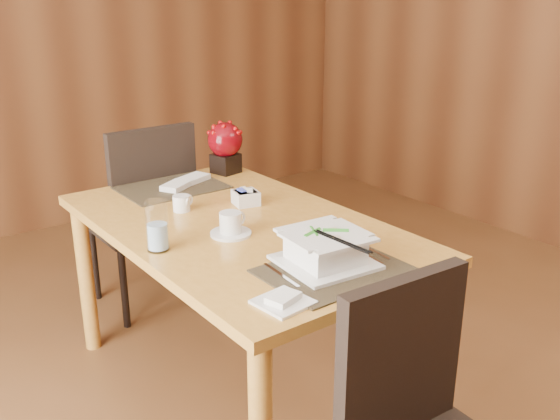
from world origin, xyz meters
TOP-DOWN VIEW (x-y plane):
  - back_wall at (0.00, 3.00)m, footprint 5.00×0.02m
  - dining_table at (0.00, 0.60)m, footprint 0.90×1.50m
  - placemat_near at (0.00, 0.05)m, footprint 0.45×0.33m
  - placemat_far at (0.00, 1.15)m, footprint 0.45×0.33m
  - soup_setting at (0.01, 0.10)m, footprint 0.30×0.30m
  - coffee_cup at (-0.09, 0.51)m, footprint 0.15×0.15m
  - water_glass at (-0.37, 0.54)m, footprint 0.10×0.10m
  - creamer_jug at (-0.11, 0.85)m, footprint 0.11×0.11m
  - sugar_caddy at (0.14, 0.76)m, footprint 0.12×0.12m
  - berry_decor at (0.33, 1.22)m, footprint 0.17×0.17m
  - napkins_far at (0.08, 1.15)m, footprint 0.29×0.20m
  - bread_plate at (-0.26, -0.03)m, footprint 0.16×0.16m
  - far_chair at (0.01, 1.47)m, footprint 0.46×0.47m

SIDE VIEW (x-z plane):
  - far_chair at x=0.01m, z-range 0.06..1.05m
  - dining_table at x=0.00m, z-range 0.28..1.03m
  - placemat_near at x=0.00m, z-range 0.75..0.76m
  - placemat_far at x=0.00m, z-range 0.75..0.76m
  - bread_plate at x=-0.26m, z-range 0.75..0.76m
  - napkins_far at x=0.08m, z-range 0.76..0.78m
  - sugar_caddy at x=0.14m, z-range 0.75..0.81m
  - creamer_jug at x=-0.11m, z-range 0.75..0.81m
  - coffee_cup at x=-0.09m, z-range 0.74..0.83m
  - soup_setting at x=0.01m, z-range 0.75..0.86m
  - water_glass at x=-0.37m, z-range 0.75..0.93m
  - berry_decor at x=0.33m, z-range 0.77..1.02m
  - back_wall at x=0.00m, z-range 0.00..2.80m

